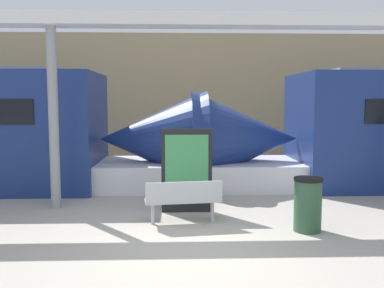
{
  "coord_description": "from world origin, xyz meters",
  "views": [
    {
      "loc": [
        -0.16,
        -6.54,
        2.32
      ],
      "look_at": [
        0.18,
        2.83,
        1.4
      ],
      "focal_mm": 40.0,
      "sensor_mm": 36.0,
      "label": 1
    }
  ],
  "objects": [
    {
      "name": "trash_bin",
      "position": [
        2.2,
        0.92,
        0.49
      ],
      "size": [
        0.51,
        0.51,
        0.98
      ],
      "color": "#2D5138",
      "rests_on": "ground_plane"
    },
    {
      "name": "poster_board",
      "position": [
        0.05,
        2.33,
        0.9
      ],
      "size": [
        1.06,
        0.07,
        1.77
      ],
      "color": "black",
      "rests_on": "ground_plane"
    },
    {
      "name": "canopy_beam",
      "position": [
        -2.82,
        2.84,
        4.07
      ],
      "size": [
        28.0,
        0.6,
        0.28
      ],
      "primitive_type": "cube",
      "color": "silver",
      "rests_on": "support_column_near"
    },
    {
      "name": "support_column_near",
      "position": [
        -2.82,
        2.84,
        1.97
      ],
      "size": [
        0.21,
        0.21,
        3.93
      ],
      "primitive_type": "cylinder",
      "color": "gray",
      "rests_on": "ground_plane"
    },
    {
      "name": "station_wall",
      "position": [
        0.0,
        10.48,
        2.5
      ],
      "size": [
        56.0,
        0.2,
        5.0
      ],
      "primitive_type": "cube",
      "color": "tan",
      "rests_on": "ground_plane"
    },
    {
      "name": "bench_near",
      "position": [
        -0.03,
        1.44,
        0.51
      ],
      "size": [
        1.5,
        0.62,
        0.84
      ],
      "rotation": [
        0.0,
        0.0,
        0.13
      ],
      "color": "#ADB2B7",
      "rests_on": "ground_plane"
    },
    {
      "name": "ground_plane",
      "position": [
        0.0,
        0.0,
        0.0
      ],
      "size": [
        60.0,
        60.0,
        0.0
      ],
      "primitive_type": "plane",
      "color": "#A8A093"
    }
  ]
}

